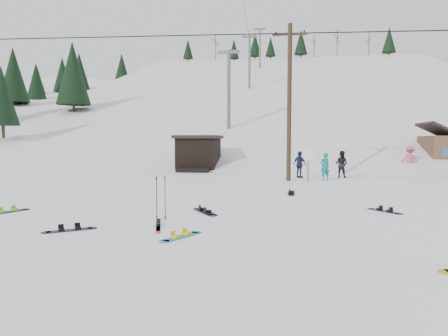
# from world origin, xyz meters

# --- Properties ---
(ground) EXTENTS (200.00, 200.00, 0.00)m
(ground) POSITION_xyz_m (0.00, 0.00, 0.00)
(ground) COLOR white
(ground) RESTS_ON ground
(ski_slope) EXTENTS (60.00, 85.24, 65.97)m
(ski_slope) POSITION_xyz_m (0.00, 55.00, -12.00)
(ski_slope) COLOR white
(ski_slope) RESTS_ON ground
(ridge_left) EXTENTS (47.54, 95.03, 58.38)m
(ridge_left) POSITION_xyz_m (-36.00, 48.00, -11.00)
(ridge_left) COLOR white
(ridge_left) RESTS_ON ground
(treeline_left) EXTENTS (20.00, 64.00, 10.00)m
(treeline_left) POSITION_xyz_m (-34.00, 40.00, 0.00)
(treeline_left) COLOR black
(treeline_left) RESTS_ON ground
(treeline_crest) EXTENTS (50.00, 6.00, 10.00)m
(treeline_crest) POSITION_xyz_m (0.00, 86.00, 0.00)
(treeline_crest) COLOR black
(treeline_crest) RESTS_ON ski_slope
(utility_pole) EXTENTS (2.00, 0.26, 9.00)m
(utility_pole) POSITION_xyz_m (2.00, 14.00, 4.68)
(utility_pole) COLOR #3A2819
(utility_pole) RESTS_ON ground
(trail_sign) EXTENTS (0.50, 0.09, 1.85)m
(trail_sign) POSITION_xyz_m (3.10, 13.58, 1.27)
(trail_sign) COLOR #595B60
(trail_sign) RESTS_ON ground
(lift_hut) EXTENTS (3.40, 4.10, 2.75)m
(lift_hut) POSITION_xyz_m (-5.00, 20.94, 1.36)
(lift_hut) COLOR black
(lift_hut) RESTS_ON ground
(lift_tower_near) EXTENTS (2.20, 0.36, 8.00)m
(lift_tower_near) POSITION_xyz_m (-4.00, 30.00, 7.86)
(lift_tower_near) COLOR #595B60
(lift_tower_near) RESTS_ON ski_slope
(lift_tower_mid) EXTENTS (2.20, 0.36, 8.00)m
(lift_tower_mid) POSITION_xyz_m (-4.00, 50.00, 14.36)
(lift_tower_mid) COLOR #595B60
(lift_tower_mid) RESTS_ON ski_slope
(lift_tower_far) EXTENTS (2.20, 0.36, 8.00)m
(lift_tower_far) POSITION_xyz_m (-4.00, 70.00, 20.86)
(lift_tower_far) COLOR #595B60
(lift_tower_far) RESTS_ON ski_slope
(hero_snowboard) EXTENTS (0.79, 1.27, 0.10)m
(hero_snowboard) POSITION_xyz_m (-0.53, -0.22, 0.03)
(hero_snowboard) COLOR #1A7AAE
(hero_snowboard) RESTS_ON ground
(hero_skis) EXTENTS (0.72, 1.88, 0.10)m
(hero_skis) POSITION_xyz_m (-1.51, 0.95, 0.03)
(hero_skis) COLOR red
(hero_skis) RESTS_ON ground
(ski_poles) EXTENTS (0.36, 0.09, 1.30)m
(ski_poles) POSITION_xyz_m (-1.71, 1.82, 0.66)
(ski_poles) COLOR black
(ski_poles) RESTS_ON ground
(board_scatter_a) EXTENTS (1.16, 0.94, 0.10)m
(board_scatter_a) POSITION_xyz_m (-3.59, -0.01, 0.03)
(board_scatter_a) COLOR black
(board_scatter_a) RESTS_ON ground
(board_scatter_b) EXTENTS (1.04, 1.38, 0.11)m
(board_scatter_b) POSITION_xyz_m (-0.66, 3.16, 0.03)
(board_scatter_b) COLOR black
(board_scatter_b) RESTS_ON ground
(board_scatter_c) EXTENTS (0.74, 1.36, 0.10)m
(board_scatter_c) POSITION_xyz_m (-7.03, 2.10, 0.03)
(board_scatter_c) COLOR black
(board_scatter_c) RESTS_ON ground
(board_scatter_d) EXTENTS (0.95, 1.08, 0.09)m
(board_scatter_d) POSITION_xyz_m (5.20, 4.28, 0.02)
(board_scatter_d) COLOR black
(board_scatter_d) RESTS_ON ground
(board_scatter_f) EXTENTS (0.30, 1.56, 0.11)m
(board_scatter_f) POSITION_xyz_m (2.15, 8.29, 0.03)
(board_scatter_f) COLOR black
(board_scatter_f) RESTS_ON ground
(skier_teal) EXTENTS (0.71, 0.63, 1.62)m
(skier_teal) POSITION_xyz_m (4.12, 14.59, 0.81)
(skier_teal) COLOR #0B7370
(skier_teal) RESTS_ON ground
(skier_dark) EXTENTS (1.03, 0.96, 1.70)m
(skier_dark) POSITION_xyz_m (5.29, 16.52, 0.85)
(skier_dark) COLOR black
(skier_dark) RESTS_ON ground
(skier_pink) EXTENTS (1.33, 0.88, 1.94)m
(skier_pink) POSITION_xyz_m (10.72, 21.41, 0.97)
(skier_pink) COLOR #BB426C
(skier_pink) RESTS_ON ground
(skier_navy) EXTENTS (1.01, 0.95, 1.68)m
(skier_navy) POSITION_xyz_m (2.69, 15.92, 0.84)
(skier_navy) COLOR #171E3A
(skier_navy) RESTS_ON ground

